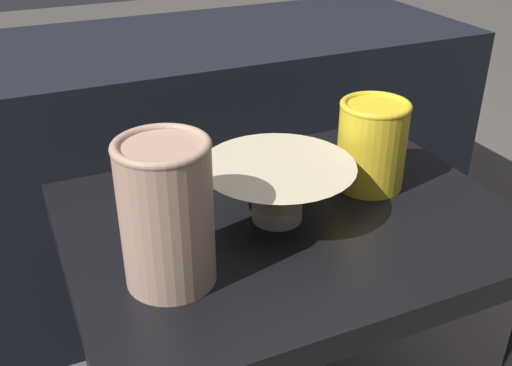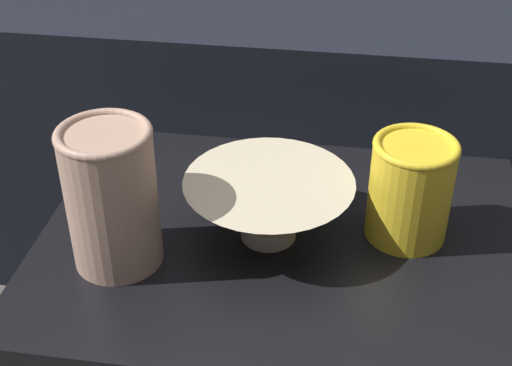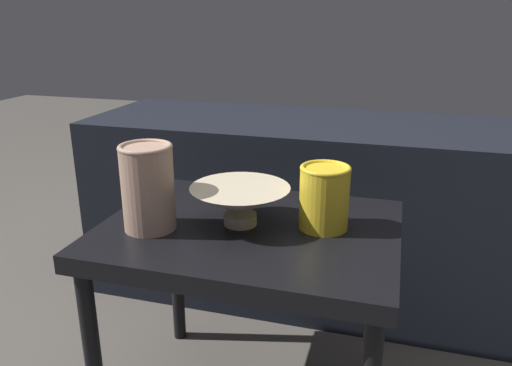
# 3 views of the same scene
# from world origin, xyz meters

# --- Properties ---
(table) EXTENTS (0.65, 0.49, 0.49)m
(table) POSITION_xyz_m (0.00, 0.00, 0.44)
(table) COLOR black
(table) RESTS_ON ground_plane
(couch_backdrop) EXTENTS (1.40, 0.50, 0.61)m
(couch_backdrop) POSITION_xyz_m (0.00, 0.61, 0.30)
(couch_backdrop) COLOR black
(couch_backdrop) RESTS_ON ground_plane
(bowl) EXTENTS (0.22, 0.22, 0.09)m
(bowl) POSITION_xyz_m (-0.02, -0.00, 0.55)
(bowl) COLOR #C1B293
(bowl) RESTS_ON table
(vase_textured_left) EXTENTS (0.11, 0.11, 0.19)m
(vase_textured_left) POSITION_xyz_m (-0.20, -0.07, 0.59)
(vase_textured_left) COLOR tan
(vase_textured_left) RESTS_ON table
(vase_colorful_right) EXTENTS (0.11, 0.11, 0.14)m
(vase_colorful_right) POSITION_xyz_m (0.16, 0.03, 0.57)
(vase_colorful_right) COLOR gold
(vase_colorful_right) RESTS_ON table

